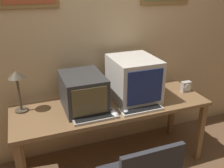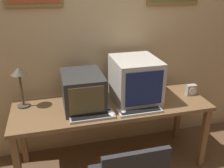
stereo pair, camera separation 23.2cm
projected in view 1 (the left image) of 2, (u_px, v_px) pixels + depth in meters
The scene contains 10 objects.
wall_back at pixel (97, 33), 2.54m from camera, with size 8.00×0.08×2.60m.
desk at pixel (112, 111), 2.43m from camera, with size 1.88×0.62×0.71m.
monitor_left at pixel (83, 92), 2.29m from camera, with size 0.37×0.47×0.32m.
monitor_right at pixel (134, 79), 2.44m from camera, with size 0.42×0.49×0.42m.
keyboard_main at pixel (95, 117), 2.16m from camera, with size 0.40×0.16×0.03m.
keyboard_side at pixel (141, 109), 2.29m from camera, with size 0.40×0.15×0.03m.
mouse_near_keyboard at pixel (124, 110), 2.25m from camera, with size 0.07×0.11×0.04m.
mouse_far_corner at pixel (114, 114), 2.20m from camera, with size 0.07×0.11×0.04m.
desk_clock at pixel (186, 87), 2.66m from camera, with size 0.10×0.06×0.11m.
desk_lamp at pixel (17, 80), 2.17m from camera, with size 0.15×0.15×0.39m.
Camera 1 is at (-0.76, -1.14, 1.82)m, focal length 40.00 mm.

